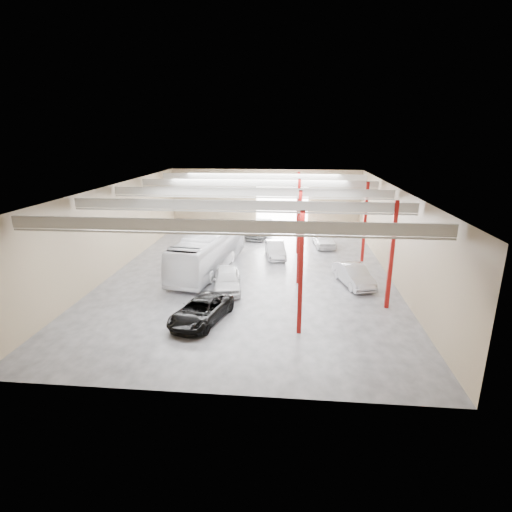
% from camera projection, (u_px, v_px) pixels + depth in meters
% --- Properties ---
extents(depot_shell, '(22.12, 32.12, 7.06)m').
position_uv_depth(depot_shell, '(253.00, 211.00, 31.51)').
color(depot_shell, '#3F3E43').
rests_on(depot_shell, ground).
extents(coach_bus, '(4.46, 12.05, 3.28)m').
position_uv_depth(coach_bus, '(209.00, 251.00, 32.80)').
color(coach_bus, white).
rests_on(coach_bus, ground).
extents(black_sedan, '(3.63, 5.56, 1.42)m').
position_uv_depth(black_sedan, '(201.00, 311.00, 23.78)').
color(black_sedan, black).
rests_on(black_sedan, ground).
extents(car_row_a, '(2.64, 4.97, 1.61)m').
position_uv_depth(car_row_a, '(227.00, 279.00, 28.64)').
color(car_row_a, silver).
rests_on(car_row_a, ground).
extents(car_row_b, '(2.28, 4.67, 1.47)m').
position_uv_depth(car_row_b, '(275.00, 249.00, 36.43)').
color(car_row_b, '#B6B6BB').
rests_on(car_row_b, ground).
extents(car_row_c, '(2.97, 5.65, 1.56)m').
position_uv_depth(car_row_c, '(259.00, 230.00, 43.75)').
color(car_row_c, slate).
rests_on(car_row_c, ground).
extents(car_right_near, '(2.89, 4.98, 1.55)m').
position_uv_depth(car_right_near, '(354.00, 275.00, 29.66)').
color(car_right_near, '#B5B6BB').
rests_on(car_right_near, ground).
extents(car_right_far, '(2.43, 4.92, 1.61)m').
position_uv_depth(car_right_far, '(324.00, 238.00, 40.07)').
color(car_right_far, white).
rests_on(car_right_far, ground).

